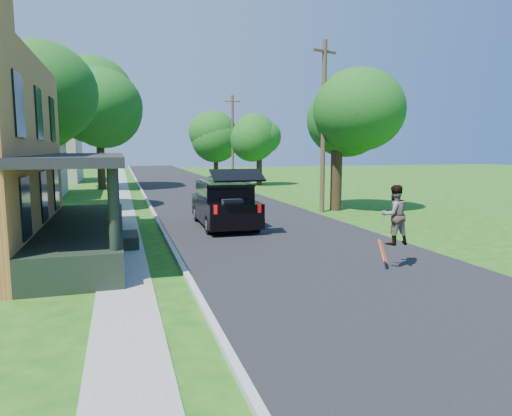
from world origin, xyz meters
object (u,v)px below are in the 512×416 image
object	(u,v)px
utility_pole_near	(323,125)
black_suv	(224,204)
skateboarder	(394,215)
tree_right_near	(337,108)

from	to	relation	value
utility_pole_near	black_suv	bearing A→B (deg)	-172.09
skateboarder	tree_right_near	xyz separation A→B (m)	(3.91, 11.48, 3.91)
tree_right_near	utility_pole_near	world-z (taller)	utility_pole_near
black_suv	utility_pole_near	xyz separation A→B (m)	(5.90, 2.94, 3.53)
tree_right_near	skateboarder	bearing A→B (deg)	-108.81
black_suv	tree_right_near	size ratio (longest dim) A/B	0.68
black_suv	tree_right_near	world-z (taller)	tree_right_near
skateboarder	tree_right_near	size ratio (longest dim) A/B	0.20
black_suv	skateboarder	size ratio (longest dim) A/B	3.34
black_suv	skateboarder	bearing A→B (deg)	-68.78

